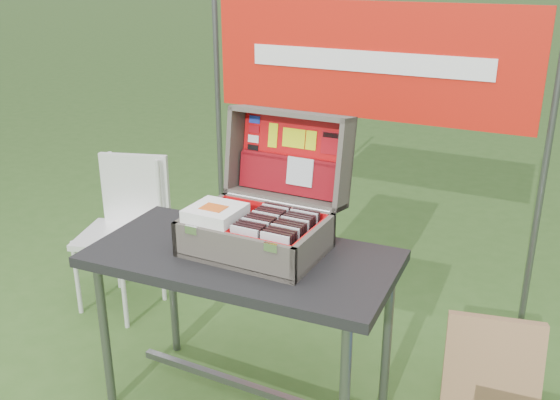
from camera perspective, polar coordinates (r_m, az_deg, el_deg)
The scene contains 90 objects.
table at distance 2.52m, azimuth -3.32°, elevation -12.27°, with size 1.15×0.57×0.72m, color black, non-canonical shape.
table_top at distance 2.35m, azimuth -3.49°, elevation -5.35°, with size 1.15×0.57×0.04m, color black.
table_leg_fl at distance 2.65m, azimuth -15.72°, elevation -11.83°, with size 0.04×0.04×0.68m, color #59595B.
table_leg_bl at distance 2.94m, azimuth -9.79°, elevation -7.81°, with size 0.04×0.04×0.68m, color #59595B.
table_leg_br at distance 2.54m, azimuth 9.72°, elevation -12.90°, with size 0.04×0.04×0.68m, color #59595B.
table_brace at distance 2.66m, azimuth -3.21°, elevation -16.58°, with size 1.00×0.03×0.03m, color #59595B.
suitcase at distance 2.32m, azimuth -1.60°, elevation 1.21°, with size 0.50×0.52×0.48m, color #5E5649, non-canonical shape.
suitcase_base_bottom at distance 2.36m, azimuth -2.25°, elevation -4.47°, with size 0.50×0.36×0.02m, color #5E5649.
suitcase_base_wall_front at distance 2.20m, azimuth -4.42°, elevation -4.78°, with size 0.50×0.02×0.13m, color #5E5649.
suitcase_base_wall_back at distance 2.47m, azimuth -0.35°, elevation -1.78°, with size 0.50×0.02×0.13m, color #5E5649.
suitcase_base_wall_left at distance 2.45m, azimuth -7.18°, elevation -2.14°, with size 0.02×0.36×0.13m, color #5E5649.
suitcase_base_wall_right at distance 2.24m, azimuth 3.14°, elevation -4.34°, with size 0.02×0.36×0.13m, color #5E5649.
suitcase_liner_floor at distance 2.35m, azimuth -2.25°, elevation -4.19°, with size 0.46×0.32×0.01m, color red.
suitcase_latch_left at distance 2.25m, azimuth -8.10°, elevation -2.73°, with size 0.05×0.01×0.03m, color silver.
suitcase_latch_right at distance 2.10m, azimuth -0.83°, elevation -4.36°, with size 0.05×0.01×0.03m, color silver.
suitcase_hinge at distance 2.46m, azimuth -0.25°, elevation -0.26°, with size 0.02×0.02×0.45m, color silver.
suitcase_lid_back at distance 2.53m, azimuth 1.33°, elevation 4.16°, with size 0.50×0.36×0.02m, color #5E5649.
suitcase_lid_rim_far at distance 2.46m, azimuth 1.05°, elevation 7.91°, with size 0.50×0.02×0.13m, color #5E5649.
suitcase_lid_rim_near at distance 2.51m, azimuth 0.47°, elevation 0.22°, with size 0.50×0.02×0.13m, color #5E5649.
suitcase_lid_rim_left at distance 2.59m, azimuth -4.03°, elevation 4.71°, with size 0.02×0.36×0.13m, color #5E5649.
suitcase_lid_rim_right at distance 2.39m, azimuth 5.94°, elevation 3.25°, with size 0.02×0.36×0.13m, color #5E5649.
suitcase_lid_liner at distance 2.52m, azimuth 1.20°, elevation 4.13°, with size 0.46×0.31×0.01m, color red.
suitcase_liner_wall_front at distance 2.21m, azimuth -4.26°, elevation -4.43°, with size 0.46×0.01×0.11m, color red.
suitcase_liner_wall_back at distance 2.46m, azimuth -0.49°, elevation -1.67°, with size 0.46×0.01×0.11m, color red.
suitcase_liner_wall_left at distance 2.44m, azimuth -6.94°, elevation -1.98°, with size 0.01×0.32×0.11m, color red.
suitcase_liner_wall_right at distance 2.24m, azimuth 2.84°, elevation -4.05°, with size 0.01×0.32×0.11m, color red.
suitcase_lid_pocket at distance 2.52m, azimuth 0.87°, elevation 2.23°, with size 0.44×0.14×0.03m, color maroon.
suitcase_pocket_edge at distance 2.50m, azimuth 0.93°, elevation 3.82°, with size 0.43×0.02×0.02m, color maroon.
suitcase_pocket_cd at distance 2.47m, azimuth 1.85°, elevation 2.60°, with size 0.11×0.11×0.01m, color silver.
lid_sticker_cc_a at distance 2.58m, azimuth -2.34°, elevation 7.37°, with size 0.05×0.03×0.00m, color #1933B2.
lid_sticker_cc_b at distance 2.59m, azimuth -2.39°, elevation 6.49°, with size 0.05×0.03×0.00m, color #A20A14.
lid_sticker_cc_c at distance 2.59m, azimuth -2.45°, elevation 5.61°, with size 0.05×0.03×0.00m, color white.
lid_sticker_cc_d at distance 2.60m, azimuth -2.50°, elevation 4.73°, with size 0.05×0.03×0.00m, color black.
lid_card_neon_tall at distance 2.55m, azimuth -0.65°, elevation 5.93°, with size 0.04×0.10×0.00m, color #D3E810.
lid_card_neon_main at distance 2.51m, azimuth 1.26°, elevation 5.68°, with size 0.10×0.08×0.00m, color #D3E810.
lid_card_neon_small at distance 2.48m, azimuth 2.85°, elevation 5.46°, with size 0.04×0.08×0.00m, color #D3E810.
lid_sticker_band at distance 2.44m, azimuth 4.77°, elevation 5.20°, with size 0.09×0.09×0.00m, color #A20A14.
lid_sticker_band_bar at distance 2.44m, azimuth 4.84°, elevation 5.90°, with size 0.08×0.02×0.00m, color black.
cd_left_0 at distance 2.21m, azimuth -3.27°, elevation -4.08°, with size 0.11×0.01×0.13m, color silver.
cd_left_1 at distance 2.22m, azimuth -3.02°, elevation -3.89°, with size 0.11×0.01×0.13m, color black.
cd_left_2 at distance 2.24m, azimuth -2.76°, elevation -3.71°, with size 0.11×0.01×0.13m, color black.
cd_left_3 at distance 2.25m, azimuth -2.51°, elevation -3.52°, with size 0.11×0.01×0.13m, color black.
cd_left_4 at distance 2.27m, azimuth -2.27°, elevation -3.34°, with size 0.11×0.01×0.13m, color silver.
cd_left_5 at distance 2.28m, azimuth -2.03°, elevation -3.16°, with size 0.11×0.01×0.13m, color black.
cd_left_6 at distance 2.30m, azimuth -1.79°, elevation -2.99°, with size 0.11×0.01×0.13m, color black.
cd_left_7 at distance 2.32m, azimuth -1.55°, elevation -2.81°, with size 0.11×0.01×0.13m, color black.
cd_left_8 at distance 2.33m, azimuth -1.32°, elevation -2.64°, with size 0.11×0.01×0.13m, color silver.
cd_left_9 at distance 2.35m, azimuth -1.09°, elevation -2.47°, with size 0.11×0.01×0.13m, color black.
cd_left_10 at distance 2.36m, azimuth -0.87°, elevation -2.30°, with size 0.11×0.01×0.13m, color black.
cd_left_11 at distance 2.38m, azimuth -0.65°, elevation -2.14°, with size 0.11×0.01×0.13m, color black.
cd_left_12 at distance 2.40m, azimuth -0.43°, elevation -1.97°, with size 0.11×0.01×0.13m, color silver.
cd_left_13 at distance 2.41m, azimuth -0.21°, elevation -1.81°, with size 0.11×0.01×0.13m, color black.
cd_right_0 at distance 2.15m, azimuth -0.48°, elevation -4.71°, with size 0.11×0.01×0.13m, color silver.
cd_right_1 at distance 2.17m, azimuth -0.24°, elevation -4.51°, with size 0.11×0.01×0.13m, color black.
cd_right_2 at distance 2.18m, azimuth -0.00°, elevation -4.31°, with size 0.11×0.01×0.13m, color black.
cd_right_3 at distance 2.20m, azimuth 0.23°, elevation -4.12°, with size 0.11×0.01×0.13m, color black.
cd_right_4 at distance 2.22m, azimuth 0.46°, elevation -3.93°, with size 0.11×0.01×0.13m, color silver.
cd_right_5 at distance 2.23m, azimuth 0.69°, elevation -3.74°, with size 0.11×0.01×0.13m, color black.
cd_right_6 at distance 2.25m, azimuth 0.92°, elevation -3.55°, with size 0.11×0.01×0.13m, color black.
cd_right_7 at distance 2.26m, azimuth 1.14°, elevation -3.37°, with size 0.11×0.01×0.13m, color black.
cd_right_8 at distance 2.28m, azimuth 1.36°, elevation -3.19°, with size 0.11×0.01×0.13m, color silver.
cd_right_9 at distance 2.30m, azimuth 1.57°, elevation -3.01°, with size 0.11×0.01×0.13m, color black.
cd_right_10 at distance 2.31m, azimuth 1.78°, elevation -2.84°, with size 0.11×0.01×0.13m, color black.
cd_right_11 at distance 2.33m, azimuth 1.99°, elevation -2.66°, with size 0.11×0.01×0.13m, color black.
cd_right_12 at distance 2.35m, azimuth 2.20°, elevation -2.49°, with size 0.11×0.01×0.13m, color silver.
cd_right_13 at distance 2.36m, azimuth 2.40°, elevation -2.33°, with size 0.11×0.01×0.13m, color black.
songbook_0 at distance 2.32m, azimuth -5.90°, elevation -1.62°, with size 0.19×0.19×0.01m, color white.
songbook_1 at distance 2.32m, azimuth -5.91°, elevation -1.50°, with size 0.19×0.19×0.01m, color white.
songbook_2 at distance 2.31m, azimuth -5.91°, elevation -1.39°, with size 0.19×0.19×0.01m, color white.
songbook_3 at distance 2.31m, azimuth -5.92°, elevation -1.27°, with size 0.19×0.19×0.01m, color white.
songbook_4 at distance 2.31m, azimuth -5.92°, elevation -1.16°, with size 0.19×0.19×0.01m, color white.
songbook_5 at distance 2.31m, azimuth -5.93°, elevation -1.04°, with size 0.19×0.19×0.01m, color white.
songbook_6 at distance 2.31m, azimuth -5.93°, elevation -0.93°, with size 0.19×0.19×0.01m, color white.
songbook_7 at distance 2.31m, azimuth -5.94°, elevation -0.81°, with size 0.19×0.19×0.01m, color white.
songbook_8 at distance 2.30m, azimuth -5.94°, elevation -0.70°, with size 0.19×0.19×0.01m, color white.
songbook_graphic at distance 2.29m, azimuth -6.08°, elevation -0.68°, with size 0.09×0.07×0.00m, color #D85919.
chair at distance 3.34m, azimuth -14.68°, elevation -3.34°, with size 0.37×0.40×0.81m, color silver, non-canonical shape.
chair_seat at distance 3.34m, azimuth -14.70°, elevation -3.20°, with size 0.37×0.37×0.03m, color silver.
chair_backrest at distance 3.39m, azimuth -13.08°, elevation 0.97°, with size 0.37×0.03×0.39m, color silver.
chair_leg_fl at distance 3.43m, azimuth -18.08°, elevation -6.76°, with size 0.02×0.02×0.41m, color silver.
chair_leg_fr at distance 3.23m, azimuth -14.08°, elevation -8.08°, with size 0.02×0.02×0.41m, color silver.
chair_leg_bl at distance 3.63m, azimuth -14.65°, elevation -4.83°, with size 0.02×0.02×0.41m, color silver.
chair_leg_br at distance 3.44m, azimuth -10.71°, elevation -5.93°, with size 0.02×0.02×0.41m, color silver.
chair_upright_left at distance 3.49m, azimuth -15.04°, elevation 1.22°, with size 0.02×0.02×0.39m, color silver.
chair_upright_right at distance 3.30m, azimuth -10.97°, elevation 0.41°, with size 0.02×0.02×0.39m, color silver.
cardboard_box at distance 2.76m, azimuth 18.86°, elevation -14.17°, with size 0.38×0.06×0.40m, color #9F6B4B.
banner_post_left at distance 3.53m, azimuth -5.59°, elevation 6.18°, with size 0.03×0.03×1.70m, color #59595B.
banner_post_right at distance 3.00m, azimuth 22.96°, elevation 2.01°, with size 0.03×0.03×1.70m, color #59595B.
banner at distance 3.06m, azimuth 7.89°, elevation 12.46°, with size 1.60×0.01×0.55m, color #BA160B.
banner_text at distance 3.05m, azimuth 7.81°, elevation 12.43°, with size 1.20×0.00×0.10m, color white.
Camera 1 is at (1.00, -1.77, 1.73)m, focal length 40.00 mm.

